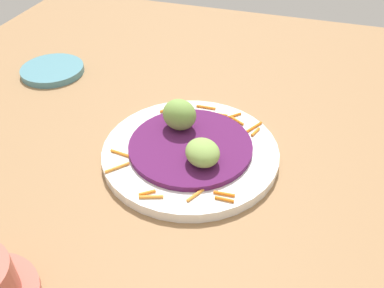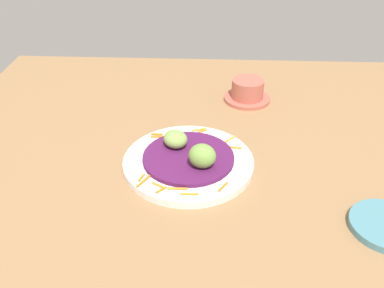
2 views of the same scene
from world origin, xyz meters
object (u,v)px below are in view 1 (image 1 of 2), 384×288
object	(u,v)px
guac_scoop_left	(179,115)
side_plate_small	(53,70)
main_plate	(190,152)
guac_scoop_center	(203,153)

from	to	relation	value
guac_scoop_left	side_plate_small	world-z (taller)	guac_scoop_left
main_plate	guac_scoop_left	world-z (taller)	guac_scoop_left
side_plate_small	main_plate	bearing A→B (deg)	-25.45
main_plate	side_plate_small	world-z (taller)	main_plate
guac_scoop_left	guac_scoop_center	xyz separation A→B (cm)	(5.33, -6.36, -0.66)
guac_scoop_center	side_plate_small	world-z (taller)	guac_scoop_center
main_plate	side_plate_small	distance (cm)	35.45
main_plate	side_plate_small	size ratio (longest dim) A/B	2.15
guac_scoop_center	guac_scoop_left	bearing A→B (deg)	130.00
guac_scoop_left	side_plate_small	distance (cm)	31.96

